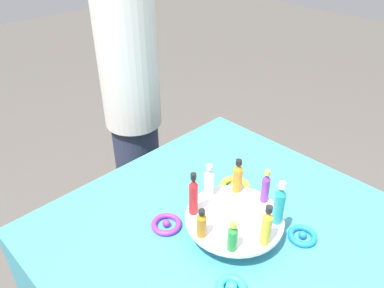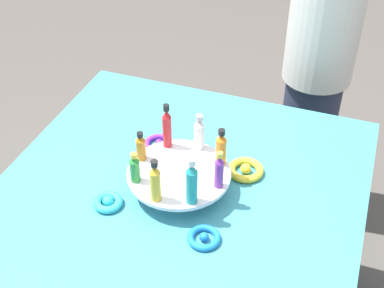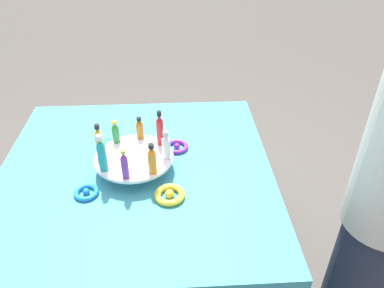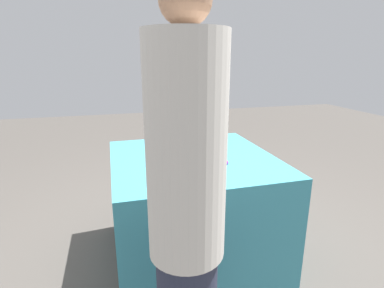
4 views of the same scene
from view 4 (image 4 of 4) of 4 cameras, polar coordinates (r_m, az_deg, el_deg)
name	(u,v)px [view 4 (image 4 of 4)]	position (r m, az deg, el deg)	size (l,w,h in m)	color
ground_plane	(193,254)	(2.40, 0.19, -20.17)	(12.00, 12.00, 0.00)	#4C4742
party_table	(193,208)	(2.19, 0.20, -12.06)	(1.09, 1.09, 0.77)	teal
display_stand	(193,150)	(2.02, 0.21, -1.24)	(0.31, 0.31, 0.07)	silver
bottle_teal	(178,135)	(2.07, -2.60, 1.78)	(0.03, 0.03, 0.15)	teal
bottle_purple	(174,140)	(1.99, -3.47, 0.71)	(0.03, 0.03, 0.12)	#702D93
bottle_orange	(181,144)	(1.90, -2.17, 0.06)	(0.03, 0.03, 0.12)	orange
bottle_clear	(196,145)	(1.88, 0.70, -0.22)	(0.03, 0.03, 0.12)	silver
bottle_red	(209,141)	(1.92, 3.25, 0.61)	(0.03, 0.03, 0.15)	#B21E23
bottle_amber	(212,141)	(2.02, 3.84, 0.64)	(0.03, 0.03, 0.10)	#AD6B19
bottle_green	(204,137)	(2.10, 2.37, 1.30)	(0.03, 0.03, 0.10)	#288438
bottle_gold	(191,134)	(2.12, -0.22, 1.94)	(0.03, 0.03, 0.14)	gold
ribbon_bow_purple	(221,162)	(1.92, 5.48, -3.45)	(0.10, 0.10, 0.03)	purple
ribbon_bow_teal	(210,148)	(2.20, 3.51, -0.72)	(0.09, 0.09, 0.03)	#2DB7CC
ribbon_bow_blue	(169,150)	(2.16, -4.46, -1.16)	(0.09, 0.09, 0.03)	blue
ribbon_bow_gold	(173,164)	(1.87, -3.68, -3.88)	(0.11, 0.11, 0.03)	gold
person_figure	(187,218)	(1.15, -1.05, -13.87)	(0.29, 0.29, 1.68)	#282D42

